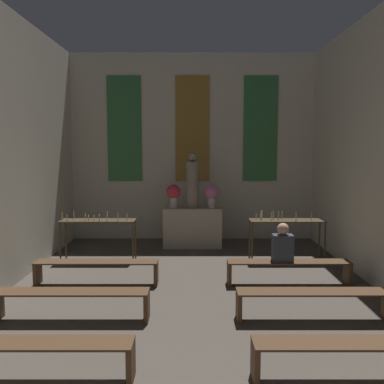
{
  "coord_description": "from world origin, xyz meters",
  "views": [
    {
      "loc": [
        -0.01,
        -0.92,
        2.46
      ],
      "look_at": [
        0.0,
        8.65,
        1.44
      ],
      "focal_mm": 40.0,
      "sensor_mm": 36.0,
      "label": 1
    }
  ],
  "objects_px": {
    "pew_second_right": "(356,352)",
    "person_seated": "(282,244)",
    "altar": "(192,227)",
    "candle_rack_right": "(286,225)",
    "pew_third_left": "(71,298)",
    "flower_vase_left": "(173,194)",
    "pew_third_right": "(313,298)",
    "statue": "(192,182)",
    "candle_rack_left": "(98,225)",
    "pew_back_right": "(288,267)",
    "pew_second_left": "(29,352)",
    "pew_back_left": "(96,267)",
    "flower_vase_right": "(211,194)"
  },
  "relations": [
    {
      "from": "flower_vase_left",
      "to": "person_seated",
      "type": "bearing_deg",
      "value": -54.92
    },
    {
      "from": "candle_rack_left",
      "to": "pew_third_right",
      "type": "relative_size",
      "value": 0.73
    },
    {
      "from": "pew_third_right",
      "to": "person_seated",
      "type": "bearing_deg",
      "value": 94.14
    },
    {
      "from": "pew_third_left",
      "to": "pew_back_right",
      "type": "distance_m",
      "value": 3.78
    },
    {
      "from": "pew_second_right",
      "to": "flower_vase_right",
      "type": "bearing_deg",
      "value": 101.6
    },
    {
      "from": "pew_second_right",
      "to": "candle_rack_right",
      "type": "bearing_deg",
      "value": 86.32
    },
    {
      "from": "statue",
      "to": "pew_second_right",
      "type": "bearing_deg",
      "value": -74.31
    },
    {
      "from": "candle_rack_right",
      "to": "person_seated",
      "type": "bearing_deg",
      "value": -104.6
    },
    {
      "from": "pew_third_left",
      "to": "pew_back_right",
      "type": "xyz_separation_m",
      "value": [
        3.43,
        1.58,
        0.0
      ]
    },
    {
      "from": "flower_vase_left",
      "to": "pew_third_left",
      "type": "bearing_deg",
      "value": -105.49
    },
    {
      "from": "statue",
      "to": "flower_vase_left",
      "type": "relative_size",
      "value": 2.36
    },
    {
      "from": "pew_second_left",
      "to": "pew_third_right",
      "type": "xyz_separation_m",
      "value": [
        3.43,
        1.58,
        0.0
      ]
    },
    {
      "from": "pew_second_left",
      "to": "pew_back_right",
      "type": "distance_m",
      "value": 4.67
    },
    {
      "from": "candle_rack_left",
      "to": "person_seated",
      "type": "relative_size",
      "value": 2.32
    },
    {
      "from": "pew_back_left",
      "to": "pew_second_right",
      "type": "bearing_deg",
      "value": -42.74
    },
    {
      "from": "flower_vase_left",
      "to": "pew_second_left",
      "type": "height_order",
      "value": "flower_vase_left"
    },
    {
      "from": "pew_second_right",
      "to": "person_seated",
      "type": "relative_size",
      "value": 3.17
    },
    {
      "from": "candle_rack_left",
      "to": "pew_third_left",
      "type": "relative_size",
      "value": 0.73
    },
    {
      "from": "flower_vase_right",
      "to": "pew_second_left",
      "type": "distance_m",
      "value": 6.56
    },
    {
      "from": "pew_second_right",
      "to": "person_seated",
      "type": "distance_m",
      "value": 3.2
    },
    {
      "from": "altar",
      "to": "flower_vase_right",
      "type": "relative_size",
      "value": 2.51
    },
    {
      "from": "flower_vase_left",
      "to": "pew_back_right",
      "type": "relative_size",
      "value": 0.26
    },
    {
      "from": "pew_second_right",
      "to": "pew_second_left",
      "type": "bearing_deg",
      "value": 180.0
    },
    {
      "from": "pew_second_left",
      "to": "pew_back_left",
      "type": "relative_size",
      "value": 1.0
    },
    {
      "from": "statue",
      "to": "pew_back_right",
      "type": "height_order",
      "value": "statue"
    },
    {
      "from": "flower_vase_left",
      "to": "flower_vase_right",
      "type": "height_order",
      "value": "same"
    },
    {
      "from": "candle_rack_right",
      "to": "pew_third_left",
      "type": "relative_size",
      "value": 0.73
    },
    {
      "from": "pew_third_left",
      "to": "pew_third_right",
      "type": "distance_m",
      "value": 3.43
    },
    {
      "from": "pew_back_left",
      "to": "pew_back_right",
      "type": "xyz_separation_m",
      "value": [
        3.43,
        0.0,
        0.0
      ]
    },
    {
      "from": "flower_vase_left",
      "to": "person_seated",
      "type": "xyz_separation_m",
      "value": [
        2.06,
        -2.94,
        -0.59
      ]
    },
    {
      "from": "candle_rack_left",
      "to": "pew_back_right",
      "type": "height_order",
      "value": "candle_rack_left"
    },
    {
      "from": "candle_rack_left",
      "to": "pew_back_right",
      "type": "xyz_separation_m",
      "value": [
        3.75,
        -1.62,
        -0.46
      ]
    },
    {
      "from": "candle_rack_left",
      "to": "candle_rack_right",
      "type": "relative_size",
      "value": 1.0
    },
    {
      "from": "altar",
      "to": "pew_second_right",
      "type": "distance_m",
      "value": 6.34
    },
    {
      "from": "flower_vase_right",
      "to": "person_seated",
      "type": "bearing_deg",
      "value": -68.81
    },
    {
      "from": "pew_second_left",
      "to": "pew_back_left",
      "type": "height_order",
      "value": "same"
    },
    {
      "from": "pew_second_left",
      "to": "flower_vase_left",
      "type": "bearing_deg",
      "value": 78.4
    },
    {
      "from": "statue",
      "to": "pew_back_right",
      "type": "bearing_deg",
      "value": -59.71
    },
    {
      "from": "flower_vase_left",
      "to": "pew_third_left",
      "type": "xyz_separation_m",
      "value": [
        -1.25,
        -4.52,
        -1.0
      ]
    },
    {
      "from": "flower_vase_right",
      "to": "pew_back_left",
      "type": "height_order",
      "value": "flower_vase_right"
    },
    {
      "from": "pew_second_left",
      "to": "altar",
      "type": "bearing_deg",
      "value": 74.31
    },
    {
      "from": "statue",
      "to": "person_seated",
      "type": "bearing_deg",
      "value": -61.41
    },
    {
      "from": "altar",
      "to": "pew_third_left",
      "type": "bearing_deg",
      "value": -110.77
    },
    {
      "from": "flower_vase_left",
      "to": "pew_second_right",
      "type": "bearing_deg",
      "value": -70.38
    },
    {
      "from": "pew_second_left",
      "to": "pew_third_left",
      "type": "bearing_deg",
      "value": 90.0
    },
    {
      "from": "altar",
      "to": "candle_rack_left",
      "type": "height_order",
      "value": "candle_rack_left"
    },
    {
      "from": "statue",
      "to": "pew_second_right",
      "type": "height_order",
      "value": "statue"
    },
    {
      "from": "pew_third_left",
      "to": "flower_vase_left",
      "type": "bearing_deg",
      "value": 74.51
    },
    {
      "from": "pew_third_right",
      "to": "pew_back_left",
      "type": "relative_size",
      "value": 1.0
    },
    {
      "from": "pew_second_left",
      "to": "person_seated",
      "type": "relative_size",
      "value": 3.17
    }
  ]
}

